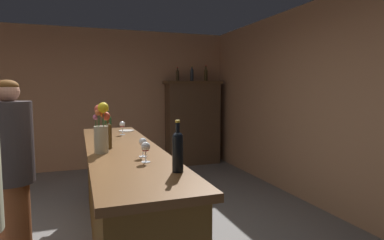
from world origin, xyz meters
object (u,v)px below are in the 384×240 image
(bar_counter, at_px, (124,199))
(flower_arrangement, at_px, (101,129))
(wine_glass_rear, at_px, (143,143))
(display_bottle_midleft, at_px, (192,74))
(display_cabinet, at_px, (193,121))
(display_bottle_left, at_px, (178,75))
(wine_bottle_rose, at_px, (178,149))
(wine_bottle_malbec, at_px, (108,126))
(display_bottle_center, at_px, (206,74))
(wine_glass_mid, at_px, (122,125))
(patron_tall, at_px, (12,174))
(cheese_plate, at_px, (126,131))
(wine_glass_front, at_px, (146,148))
(wine_bottle_syrah, at_px, (108,134))

(bar_counter, height_order, flower_arrangement, flower_arrangement)
(wine_glass_rear, xyz_separation_m, display_bottle_midleft, (1.70, 3.65, 0.72))
(display_cabinet, xyz_separation_m, flower_arrangement, (-2.02, -3.38, 0.32))
(wine_glass_rear, relative_size, display_bottle_left, 0.56)
(wine_bottle_rose, height_order, wine_glass_rear, wine_bottle_rose)
(bar_counter, relative_size, display_bottle_midleft, 9.97)
(wine_bottle_malbec, height_order, display_bottle_center, display_bottle_center)
(display_bottle_midleft, height_order, display_bottle_center, display_bottle_center)
(wine_glass_mid, height_order, display_bottle_center, display_bottle_center)
(bar_counter, bearing_deg, display_cabinet, 60.05)
(display_cabinet, distance_m, wine_bottle_rose, 4.49)
(wine_glass_rear, distance_m, patron_tall, 1.04)
(wine_bottle_rose, bearing_deg, wine_glass_rear, 103.02)
(wine_bottle_malbec, bearing_deg, display_bottle_center, 50.93)
(bar_counter, bearing_deg, wine_glass_rear, -78.90)
(display_cabinet, height_order, wine_bottle_malbec, display_cabinet)
(wine_bottle_malbec, xyz_separation_m, wine_glass_rear, (0.19, -0.95, -0.04))
(wine_glass_rear, relative_size, patron_tall, 0.09)
(wine_bottle_malbec, xyz_separation_m, cheese_plate, (0.28, 0.65, -0.14))
(wine_glass_mid, bearing_deg, bar_counter, -97.28)
(wine_bottle_malbec, xyz_separation_m, patron_tall, (-0.79, -0.67, -0.26))
(wine_bottle_malbec, distance_m, flower_arrangement, 0.69)
(display_cabinet, distance_m, wine_glass_rear, 4.04)
(display_bottle_center, bearing_deg, display_bottle_midleft, 180.00)
(flower_arrangement, relative_size, patron_tall, 0.27)
(cheese_plate, height_order, display_bottle_left, display_bottle_left)
(display_bottle_midleft, bearing_deg, wine_glass_front, -114.11)
(cheese_plate, bearing_deg, flower_arrangement, -106.28)
(display_cabinet, distance_m, flower_arrangement, 3.95)
(wine_bottle_syrah, relative_size, display_bottle_midleft, 0.97)
(wine_glass_rear, bearing_deg, patron_tall, 164.17)
(wine_glass_front, bearing_deg, display_bottle_left, 69.75)
(wine_bottle_rose, bearing_deg, wine_bottle_syrah, 109.70)
(flower_arrangement, bearing_deg, cheese_plate, 73.72)
(bar_counter, distance_m, wine_glass_mid, 1.02)
(cheese_plate, bearing_deg, wine_glass_mid, -105.97)
(wine_bottle_malbec, relative_size, display_bottle_center, 1.01)
(wine_glass_rear, distance_m, cheese_plate, 1.60)
(wine_glass_mid, bearing_deg, wine_bottle_syrah, -105.47)
(cheese_plate, bearing_deg, wine_bottle_syrah, -105.60)
(wine_glass_front, bearing_deg, bar_counter, 96.61)
(display_bottle_center, height_order, patron_tall, display_bottle_center)
(wine_glass_front, distance_m, patron_tall, 1.10)
(cheese_plate, bearing_deg, wine_glass_rear, -93.30)
(wine_bottle_malbec, xyz_separation_m, display_bottle_left, (1.59, 2.70, 0.67))
(bar_counter, bearing_deg, wine_bottle_syrah, -161.70)
(display_bottle_left, height_order, patron_tall, display_bottle_left)
(wine_glass_front, distance_m, flower_arrangement, 0.55)
(wine_bottle_rose, relative_size, display_bottle_left, 1.25)
(wine_bottle_malbec, distance_m, display_bottle_center, 3.55)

